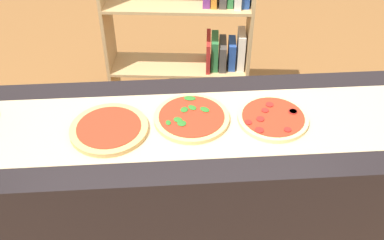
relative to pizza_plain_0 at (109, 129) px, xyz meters
name	(u,v)px	position (x,y,z in m)	size (l,w,h in m)	color
counter	(192,200)	(0.32, 0.02, -0.47)	(2.25, 0.63, 0.92)	black
parchment_paper	(192,124)	(0.32, 0.02, -0.01)	(1.89, 0.40, 0.00)	tan
pizza_plain_0	(109,129)	(0.00, 0.00, 0.00)	(0.30, 0.30, 0.02)	tan
pizza_spinach_1	(191,118)	(0.32, 0.05, 0.00)	(0.30, 0.30, 0.03)	#DBB26B
pizza_pepperoni_2	(273,119)	(0.64, 0.02, 0.00)	(0.28, 0.28, 0.02)	#E5C17F
bookshelf	(198,40)	(0.44, 1.16, -0.30)	(0.93, 0.37, 1.33)	tan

